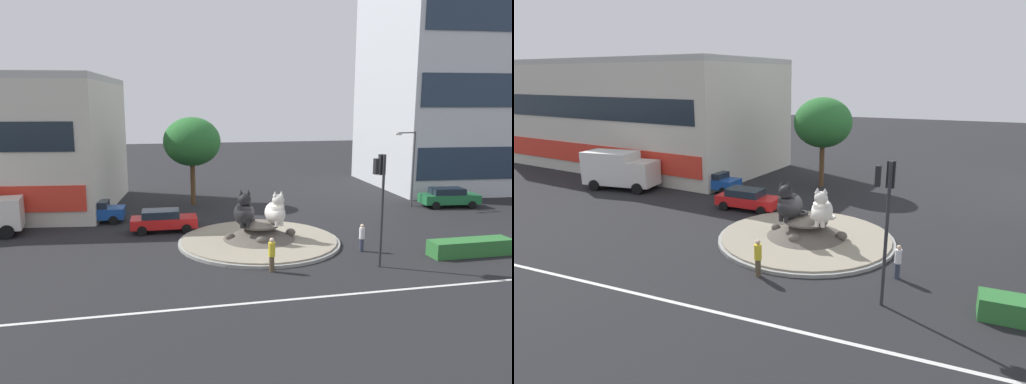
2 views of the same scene
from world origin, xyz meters
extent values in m
plane|color=black|center=(0.00, 0.00, 0.00)|extent=(160.00, 160.00, 0.00)
cube|color=silver|center=(0.00, -8.90, 0.00)|extent=(112.00, 0.20, 0.01)
cylinder|color=gray|center=(0.00, 0.00, 0.09)|extent=(9.92, 9.92, 0.18)
cylinder|color=gray|center=(0.00, 0.00, 0.23)|extent=(9.52, 9.52, 0.09)
cone|color=#564F47|center=(0.00, 0.00, 0.74)|extent=(4.42, 4.42, 0.93)
cylinder|color=#564F47|center=(0.00, 0.00, 1.14)|extent=(2.43, 2.43, 0.12)
ellipsoid|color=#564F47|center=(2.04, 0.08, 0.52)|extent=(0.63, 0.44, 0.50)
ellipsoid|color=#564F47|center=(0.24, 1.54, 0.55)|extent=(0.69, 0.51, 0.55)
ellipsoid|color=#564F47|center=(-1.81, -0.03, 0.50)|extent=(0.57, 0.42, 0.46)
ellipsoid|color=#564F47|center=(-0.17, -1.44, 0.55)|extent=(0.71, 0.55, 0.56)
ellipsoid|color=black|center=(-0.96, -0.07, 1.93)|extent=(1.51, 2.13, 1.44)
cylinder|color=black|center=(-1.01, -0.46, 2.09)|extent=(1.05, 1.05, 0.90)
sphere|color=black|center=(-1.03, -0.61, 2.87)|extent=(0.79, 0.79, 0.79)
torus|color=black|center=(-0.53, 0.69, 1.35)|extent=(0.87, 0.87, 0.18)
cone|color=black|center=(-0.81, -0.63, 3.33)|extent=(0.36, 0.36, 0.32)
cone|color=black|center=(-1.24, -0.58, 3.33)|extent=(0.36, 0.36, 0.32)
cylinder|color=black|center=(-0.89, -0.81, 1.38)|extent=(0.25, 0.25, 0.36)
cylinder|color=black|center=(-1.21, -0.76, 1.38)|extent=(0.25, 0.25, 0.36)
ellipsoid|color=silver|center=(0.96, -0.17, 1.87)|extent=(1.40, 1.97, 1.33)
cylinder|color=silver|center=(1.00, -0.53, 2.02)|extent=(0.97, 0.97, 0.83)
sphere|color=silver|center=(1.02, -0.66, 2.75)|extent=(0.73, 0.73, 0.73)
torus|color=silver|center=(1.16, 0.62, 1.34)|extent=(1.00, 1.00, 0.17)
cone|color=silver|center=(1.22, -0.64, 3.17)|extent=(0.34, 0.34, 0.30)
cone|color=silver|center=(0.82, -0.69, 3.17)|extent=(0.34, 0.34, 0.30)
cylinder|color=silver|center=(1.19, -0.81, 1.37)|extent=(0.23, 0.23, 0.33)
cylinder|color=silver|center=(0.89, -0.85, 1.37)|extent=(0.23, 0.23, 0.33)
cylinder|color=#2D2D33|center=(5.18, -5.76, 2.96)|extent=(0.14, 0.14, 5.91)
cube|color=black|center=(5.17, -5.54, 5.39)|extent=(0.33, 0.26, 1.05)
sphere|color=red|center=(5.16, -5.46, 5.70)|extent=(0.18, 0.18, 0.18)
sphere|color=#392706|center=(5.16, -5.46, 5.39)|extent=(0.18, 0.18, 0.18)
sphere|color=black|center=(5.16, -5.46, 5.07)|extent=(0.18, 0.18, 0.18)
cube|color=black|center=(4.73, -5.78, 5.34)|extent=(0.21, 0.29, 0.80)
cube|color=silver|center=(24.61, 17.26, 16.07)|extent=(16.91, 16.28, 32.14)
cube|color=#233347|center=(24.09, 9.62, 3.21)|extent=(14.93, 1.12, 2.92)
cube|color=#233347|center=(24.09, 9.62, 9.64)|extent=(14.93, 1.12, 2.92)
cube|color=#233347|center=(24.09, 9.62, 16.07)|extent=(14.93, 1.12, 2.92)
cube|color=#2D7033|center=(11.13, -4.98, 0.45)|extent=(4.84, 1.20, 0.90)
cylinder|color=brown|center=(-2.88, 12.57, 1.73)|extent=(0.41, 0.41, 3.45)
ellipsoid|color=#286B2D|center=(-2.88, 12.57, 5.36)|extent=(4.79, 4.79, 4.07)
cylinder|color=#4C4C51|center=(14.87, 7.80, 3.13)|extent=(0.16, 0.16, 6.26)
cylinder|color=#4C4C51|center=(14.06, 7.71, 6.16)|extent=(1.61, 0.27, 0.10)
cube|color=silver|center=(13.26, 7.62, 6.06)|extent=(0.50, 0.24, 0.16)
cylinder|color=brown|center=(-0.55, -5.27, 0.41)|extent=(0.27, 0.27, 0.83)
cylinder|color=yellow|center=(-0.55, -5.27, 1.19)|extent=(0.35, 0.35, 0.72)
sphere|color=beige|center=(-0.55, -5.27, 1.67)|extent=(0.24, 0.24, 0.24)
cylinder|color=#33384C|center=(5.42, -3.00, 0.38)|extent=(0.24, 0.24, 0.76)
cylinder|color=silver|center=(5.42, -3.00, 1.08)|extent=(0.32, 0.32, 0.66)
sphere|color=beige|center=(5.42, -3.00, 1.52)|extent=(0.22, 0.22, 0.22)
cube|color=#19479E|center=(-10.39, 7.68, 0.70)|extent=(4.24, 2.08, 0.77)
cube|color=#19232D|center=(-10.59, 7.69, 1.33)|extent=(2.41, 1.74, 0.48)
cylinder|color=black|center=(-8.97, 8.48, 0.32)|extent=(0.65, 0.26, 0.64)
cylinder|color=black|center=(-9.09, 6.69, 0.32)|extent=(0.65, 0.26, 0.64)
cylinder|color=black|center=(-11.68, 8.67, 0.32)|extent=(0.65, 0.26, 0.64)
cylinder|color=black|center=(-11.81, 6.87, 0.32)|extent=(0.65, 0.26, 0.64)
cube|color=red|center=(-5.61, 4.07, 0.65)|extent=(4.41, 1.94, 0.65)
cube|color=#19232D|center=(-5.82, 4.08, 1.22)|extent=(2.49, 1.67, 0.50)
cylinder|color=black|center=(-4.14, 4.94, 0.32)|extent=(0.65, 0.24, 0.64)
cylinder|color=black|center=(-4.19, 3.13, 0.32)|extent=(0.65, 0.24, 0.64)
cylinder|color=black|center=(-7.02, 5.02, 0.32)|extent=(0.65, 0.24, 0.64)
cylinder|color=black|center=(-7.07, 3.21, 0.32)|extent=(0.65, 0.24, 0.64)
cube|color=#1E6B38|center=(17.85, 6.98, 0.70)|extent=(4.87, 2.34, 0.76)
cube|color=#19232D|center=(17.62, 7.01, 1.34)|extent=(2.80, 1.88, 0.52)
cylinder|color=black|center=(19.49, 7.69, 0.32)|extent=(0.66, 0.29, 0.64)
cylinder|color=black|center=(19.28, 5.90, 0.32)|extent=(0.66, 0.29, 0.64)
cylinder|color=black|center=(16.42, 8.05, 0.32)|extent=(0.66, 0.29, 0.64)
cylinder|color=black|center=(16.21, 6.27, 0.32)|extent=(0.66, 0.29, 0.64)
cube|color=silver|center=(-15.62, 5.43, 1.44)|extent=(2.05, 2.49, 1.98)
cylinder|color=black|center=(-15.69, 6.58, 0.45)|extent=(0.93, 0.40, 0.90)
cylinder|color=black|center=(-15.43, 4.30, 0.45)|extent=(0.93, 0.40, 0.90)
camera|label=1|loc=(-6.44, -28.05, 8.40)|focal=33.91mm
camera|label=2|loc=(7.35, -22.30, 8.96)|focal=30.80mm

